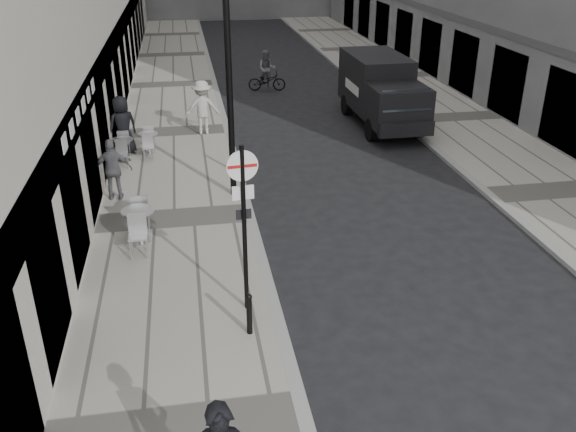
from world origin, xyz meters
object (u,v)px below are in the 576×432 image
at_px(sign_post, 244,208).
at_px(cyclist, 267,75).
at_px(panel_van, 381,88).
at_px(lamppost, 228,64).

height_order(sign_post, cyclist, sign_post).
xyz_separation_m(sign_post, panel_van, (6.56, 12.05, -0.88)).
bearing_deg(sign_post, panel_van, 55.30).
xyz_separation_m(lamppost, panel_van, (6.30, 6.25, -2.39)).
bearing_deg(cyclist, panel_van, -51.53).
bearing_deg(sign_post, cyclist, 74.62).
relative_size(panel_van, cyclist, 2.92).
distance_m(panel_van, cyclist, 7.14).
relative_size(sign_post, cyclist, 1.83).
distance_m(sign_post, panel_van, 13.75).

